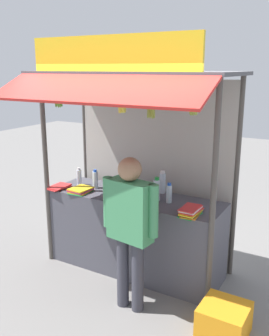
{
  "coord_description": "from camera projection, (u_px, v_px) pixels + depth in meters",
  "views": [
    {
      "loc": [
        2.16,
        -3.74,
        2.46
      ],
      "look_at": [
        0.0,
        0.0,
        1.31
      ],
      "focal_mm": 40.45,
      "sensor_mm": 36.0,
      "label": 1
    }
  ],
  "objects": [
    {
      "name": "water_bottle_front_left",
      "position": [
        95.0,
        179.0,
        4.83
      ],
      "size": [
        0.07,
        0.07,
        0.24
      ],
      "color": "silver",
      "rests_on": "stall_counter"
    },
    {
      "name": "water_bottle_mid_left",
      "position": [
        79.0,
        177.0,
        4.96
      ],
      "size": [
        0.06,
        0.06,
        0.23
      ],
      "color": "silver",
      "rests_on": "stall_counter"
    },
    {
      "name": "ground_plane",
      "position": [
        134.0,
        268.0,
        4.8
      ],
      "size": [
        20.0,
        20.0,
        0.0
      ],
      "primitive_type": "plane",
      "color": "slate"
    },
    {
      "name": "water_bottle_center",
      "position": [
        162.0,
        183.0,
        4.64
      ],
      "size": [
        0.08,
        0.08,
        0.28
      ],
      "color": "silver",
      "rests_on": "stall_counter"
    },
    {
      "name": "water_bottle_front_right",
      "position": [
        157.0,
        189.0,
        4.38
      ],
      "size": [
        0.08,
        0.08,
        0.28
      ],
      "color": "silver",
      "rests_on": "stall_counter"
    },
    {
      "name": "banana_bunch_rightmost",
      "position": [
        151.0,
        110.0,
        3.69
      ],
      "size": [
        0.11,
        0.11,
        0.32
      ],
      "color": "#332D23"
    },
    {
      "name": "banana_bunch_inner_left",
      "position": [
        194.0,
        107.0,
        3.47
      ],
      "size": [
        0.1,
        0.1,
        0.26
      ],
      "color": "#332D23"
    },
    {
      "name": "magazine_stack_left",
      "position": [
        121.0,
        193.0,
        4.53
      ],
      "size": [
        0.22,
        0.28,
        0.09
      ],
      "color": "black",
      "rests_on": "stall_counter"
    },
    {
      "name": "plastic_crate",
      "position": [
        224.0,
        320.0,
        3.57
      ],
      "size": [
        0.44,
        0.44,
        0.31
      ],
      "primitive_type": "cube",
      "rotation": [
        0.0,
        0.0,
        -0.02
      ],
      "color": "orange",
      "rests_on": "ground"
    },
    {
      "name": "vendor_person",
      "position": [
        130.0,
        221.0,
        3.77
      ],
      "size": [
        0.62,
        0.26,
        1.63
      ],
      "rotation": [
        0.0,
        0.0,
        -0.14
      ],
      "color": "#383842",
      "rests_on": "ground"
    },
    {
      "name": "banana_bunch_inner_right",
      "position": [
        122.0,
        106.0,
        3.85
      ],
      "size": [
        0.1,
        0.1,
        0.29
      ],
      "color": "#332D23"
    },
    {
      "name": "banana_bunch_leftmost",
      "position": [
        58.0,
        101.0,
        4.25
      ],
      "size": [
        0.1,
        0.09,
        0.27
      ],
      "color": "#332D23"
    },
    {
      "name": "water_bottle_right",
      "position": [
        169.0,
        193.0,
        4.31
      ],
      "size": [
        0.07,
        0.07,
        0.23
      ],
      "color": "silver",
      "rests_on": "stall_counter"
    },
    {
      "name": "magazine_stack_far_right",
      "position": [
        81.0,
        190.0,
        4.69
      ],
      "size": [
        0.25,
        0.29,
        0.06
      ],
      "color": "green",
      "rests_on": "stall_counter"
    },
    {
      "name": "magazine_stack_back_left",
      "position": [
        191.0,
        211.0,
        3.95
      ],
      "size": [
        0.2,
        0.3,
        0.09
      ],
      "color": "green",
      "rests_on": "stall_counter"
    },
    {
      "name": "magazine_stack_back_right",
      "position": [
        59.0,
        187.0,
        4.85
      ],
      "size": [
        0.22,
        0.31,
        0.03
      ],
      "color": "black",
      "rests_on": "stall_counter"
    },
    {
      "name": "stall_counter",
      "position": [
        134.0,
        233.0,
        4.68
      ],
      "size": [
        2.16,
        0.68,
        0.96
      ],
      "primitive_type": "cube",
      "color": "#4C4C56",
      "rests_on": "ground"
    },
    {
      "name": "stall_structure",
      "position": [
        140.0,
        136.0,
        4.48
      ],
      "size": [
        2.36,
        1.55,
        2.77
      ],
      "color": "#4C4742",
      "rests_on": "ground"
    }
  ]
}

